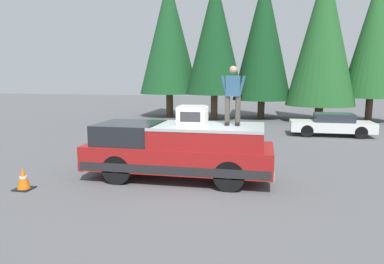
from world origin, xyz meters
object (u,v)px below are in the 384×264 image
compressor_unit (192,115)px  traffic_cone (23,179)px  parked_car_white (332,125)px  pickup_truck (179,150)px  person_on_truck_bed (233,94)px

compressor_unit → traffic_cone: size_ratio=1.35×
parked_car_white → traffic_cone: parked_car_white is taller
compressor_unit → parked_car_white: bearing=-31.4°
compressor_unit → traffic_cone: compressor_unit is taller
traffic_cone → pickup_truck: bearing=-64.7°
pickup_truck → traffic_cone: pickup_truck is taller
pickup_truck → compressor_unit: 1.13m
compressor_unit → traffic_cone: (-1.87, 4.31, -1.64)m
pickup_truck → traffic_cone: (-1.85, 3.91, -0.58)m
person_on_truck_bed → traffic_cone: size_ratio=2.73×
pickup_truck → parked_car_white: 10.84m
compressor_unit → person_on_truck_bed: person_on_truck_bed is taller
compressor_unit → traffic_cone: bearing=113.5°
traffic_cone → parked_car_white: bearing=-42.0°
person_on_truck_bed → traffic_cone: person_on_truck_bed is taller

